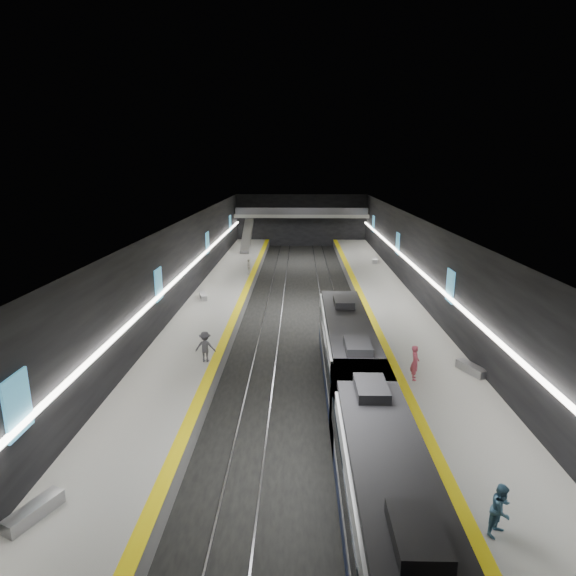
{
  "coord_description": "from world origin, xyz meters",
  "views": [
    {
      "loc": [
        -0.3,
        -39.7,
        12.49
      ],
      "look_at": [
        -1.24,
        0.1,
        2.2
      ],
      "focal_mm": 30.0,
      "sensor_mm": 36.0,
      "label": 1
    }
  ],
  "objects_px": {
    "train": "(362,406)",
    "bench_right_far": "(375,260)",
    "bench_left_near": "(34,512)",
    "passenger_right_b": "(501,510)",
    "escalator": "(247,236)",
    "passenger_left_b": "(205,347)",
    "bench_left_far": "(203,296)",
    "passenger_left_a": "(249,267)",
    "passenger_right_a": "(415,363)",
    "bench_right_near": "(471,369)"
  },
  "relations": [
    {
      "from": "train",
      "to": "bench_right_far",
      "type": "height_order",
      "value": "train"
    },
    {
      "from": "bench_left_near",
      "to": "passenger_right_b",
      "type": "bearing_deg",
      "value": 22.24
    },
    {
      "from": "escalator",
      "to": "bench_left_near",
      "type": "height_order",
      "value": "escalator"
    },
    {
      "from": "bench_left_near",
      "to": "passenger_left_b",
      "type": "height_order",
      "value": "passenger_left_b"
    },
    {
      "from": "bench_left_far",
      "to": "passenger_left_b",
      "type": "bearing_deg",
      "value": -95.06
    },
    {
      "from": "escalator",
      "to": "bench_left_far",
      "type": "distance_m",
      "value": 25.29
    },
    {
      "from": "bench_left_far",
      "to": "escalator",
      "type": "bearing_deg",
      "value": 70.48
    },
    {
      "from": "bench_left_far",
      "to": "bench_left_near",
      "type": "bearing_deg",
      "value": -107.56
    },
    {
      "from": "bench_right_far",
      "to": "passenger_right_b",
      "type": "height_order",
      "value": "passenger_right_b"
    },
    {
      "from": "passenger_left_a",
      "to": "train",
      "type": "bearing_deg",
      "value": 14.47
    },
    {
      "from": "train",
      "to": "passenger_left_a",
      "type": "xyz_separation_m",
      "value": [
        -8.18,
        30.99,
        -0.37
      ]
    },
    {
      "from": "train",
      "to": "passenger_right_a",
      "type": "bearing_deg",
      "value": 56.33
    },
    {
      "from": "bench_right_near",
      "to": "passenger_right_b",
      "type": "height_order",
      "value": "passenger_right_b"
    },
    {
      "from": "passenger_right_a",
      "to": "bench_left_far",
      "type": "bearing_deg",
      "value": 49.44
    },
    {
      "from": "bench_left_near",
      "to": "passenger_left_b",
      "type": "xyz_separation_m",
      "value": [
        3.24,
        13.23,
        0.69
      ]
    },
    {
      "from": "train",
      "to": "bench_left_near",
      "type": "xyz_separation_m",
      "value": [
        -11.6,
        -5.73,
        -0.95
      ]
    },
    {
      "from": "bench_right_near",
      "to": "bench_right_far",
      "type": "bearing_deg",
      "value": 68.6
    },
    {
      "from": "escalator",
      "to": "passenger_right_a",
      "type": "relative_size",
      "value": 4.09
    },
    {
      "from": "passenger_right_a",
      "to": "bench_left_near",
      "type": "bearing_deg",
      "value": 132.86
    },
    {
      "from": "train",
      "to": "escalator",
      "type": "distance_m",
      "value": 47.6
    },
    {
      "from": "bench_left_near",
      "to": "passenger_right_a",
      "type": "distance_m",
      "value": 18.77
    },
    {
      "from": "bench_left_far",
      "to": "passenger_left_b",
      "type": "relative_size",
      "value": 1.0
    },
    {
      "from": "bench_left_near",
      "to": "bench_right_near",
      "type": "xyz_separation_m",
      "value": [
        18.6,
        11.99,
        -0.0
      ]
    },
    {
      "from": "bench_right_near",
      "to": "passenger_left_b",
      "type": "height_order",
      "value": "passenger_left_b"
    },
    {
      "from": "escalator",
      "to": "bench_right_near",
      "type": "height_order",
      "value": "escalator"
    },
    {
      "from": "passenger_left_b",
      "to": "bench_left_far",
      "type": "bearing_deg",
      "value": -77.39
    },
    {
      "from": "bench_left_far",
      "to": "passenger_left_a",
      "type": "bearing_deg",
      "value": 55.77
    },
    {
      "from": "bench_left_near",
      "to": "escalator",
      "type": "bearing_deg",
      "value": 111.78
    },
    {
      "from": "bench_left_near",
      "to": "bench_right_near",
      "type": "distance_m",
      "value": 22.13
    },
    {
      "from": "escalator",
      "to": "passenger_right_b",
      "type": "height_order",
      "value": "escalator"
    },
    {
      "from": "bench_right_near",
      "to": "bench_left_near",
      "type": "bearing_deg",
      "value": -169.83
    },
    {
      "from": "bench_right_far",
      "to": "passenger_right_b",
      "type": "relative_size",
      "value": 1.16
    },
    {
      "from": "bench_left_far",
      "to": "bench_right_near",
      "type": "relative_size",
      "value": 0.93
    },
    {
      "from": "bench_left_near",
      "to": "bench_right_near",
      "type": "relative_size",
      "value": 1.01
    },
    {
      "from": "bench_left_near",
      "to": "passenger_right_a",
      "type": "height_order",
      "value": "passenger_right_a"
    },
    {
      "from": "train",
      "to": "passenger_left_b",
      "type": "height_order",
      "value": "train"
    },
    {
      "from": "passenger_right_a",
      "to": "bench_right_far",
      "type": "bearing_deg",
      "value": 1.85
    },
    {
      "from": "bench_right_far",
      "to": "passenger_right_a",
      "type": "height_order",
      "value": "passenger_right_a"
    },
    {
      "from": "bench_left_near",
      "to": "bench_right_far",
      "type": "distance_m",
      "value": 47.05
    },
    {
      "from": "train",
      "to": "bench_left_far",
      "type": "distance_m",
      "value": 24.12
    },
    {
      "from": "passenger_right_b",
      "to": "bench_right_far",
      "type": "bearing_deg",
      "value": 45.46
    },
    {
      "from": "passenger_right_b",
      "to": "passenger_left_a",
      "type": "height_order",
      "value": "passenger_right_b"
    },
    {
      "from": "train",
      "to": "bench_right_near",
      "type": "relative_size",
      "value": 13.31
    },
    {
      "from": "escalator",
      "to": "bench_right_near",
      "type": "relative_size",
      "value": 3.95
    },
    {
      "from": "bench_right_near",
      "to": "passenger_left_a",
      "type": "height_order",
      "value": "passenger_left_a"
    },
    {
      "from": "passenger_left_b",
      "to": "train",
      "type": "bearing_deg",
      "value": 138.99
    },
    {
      "from": "passenger_left_b",
      "to": "escalator",
      "type": "bearing_deg",
      "value": -86.68
    },
    {
      "from": "bench_right_near",
      "to": "bench_right_far",
      "type": "height_order",
      "value": "bench_right_far"
    },
    {
      "from": "escalator",
      "to": "passenger_left_a",
      "type": "bearing_deg",
      "value": -83.31
    },
    {
      "from": "train",
      "to": "passenger_left_b",
      "type": "distance_m",
      "value": 11.23
    }
  ]
}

